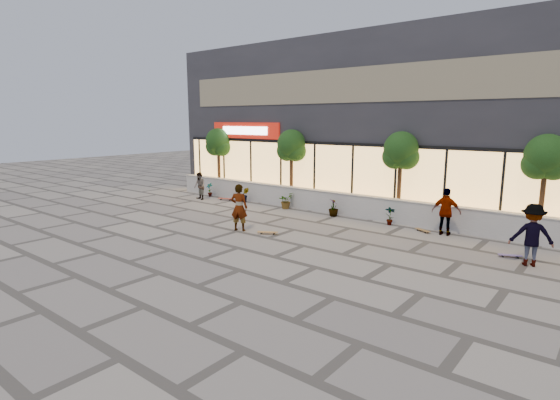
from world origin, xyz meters
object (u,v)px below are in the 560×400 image
Objects in this scene: tree_east at (546,160)px; skater_right_far at (532,235)px; skateboard_center at (268,232)px; skater_center at (239,207)px; tree_mideast at (401,153)px; skater_right_near at (446,212)px; skateboard_right_far at (510,255)px; skateboard_left at (225,199)px; skater_left at (200,186)px; tree_west at (218,144)px; tree_midwest at (291,147)px; skateboard_right_near at (423,230)px.

skater_right_far is (0.28, -3.44, -2.02)m from tree_east.
skater_right_far is 2.42× the size of skateboard_center.
tree_mideast is at bearing -148.49° from skater_center.
tree_east is at bearing -159.94° from skater_right_near.
tree_mideast is 2.13× the size of skater_right_near.
tree_east is 5.36× the size of skateboard_right_far.
skater_right_near is 12.05m from skateboard_left.
skater_center reaches higher than skater_left.
skateboard_center is at bearing 31.23° from skater_right_near.
skater_center is at bearing -5.04° from skater_right_far.
skater_left reaches higher than skateboard_left.
tree_west is 5.50m from tree_midwest.
skater_center is (7.35, -5.90, -2.04)m from tree_west.
skater_left is at bearing 125.85° from skateboard_center.
skater_center is at bearing -72.58° from tree_midwest.
tree_midwest is 2.06× the size of skater_center.
skateboard_right_far is at bearing 143.77° from skater_right_near.
skater_center is at bearing 173.84° from skateboard_right_far.
tree_mideast is 5.36× the size of skateboard_right_far.
skater_right_far is at bearing 10.34° from skater_left.
tree_midwest is 5.45× the size of skateboard_right_near.
skater_right_near is at bearing -5.88° from tree_west.
skateboard_right_far is (15.85, -0.68, -0.69)m from skater_left.
tree_west is 2.13× the size of skater_right_near.
skater_left reaches higher than skateboard_right_near.
tree_west and tree_midwest have the same top height.
skater_left is (-4.69, -2.27, -2.22)m from tree_midwest.
tree_west reaches higher than skateboard_right_far.
tree_midwest is 6.51m from skater_center.
skater_center is 2.13× the size of skateboard_left.
skateboard_left is (-15.23, 1.94, -0.87)m from skater_right_far.
skateboard_left is at bearing -170.97° from tree_mideast.
skateboard_center is (1.26, 0.27, -0.87)m from skater_center.
skater_right_far is 2.15× the size of skateboard_left.
skateboard_left is at bearing -156.50° from tree_midwest.
skater_right_near is at bearing -9.60° from tree_midwest.
tree_west is at bearing 122.11° from skateboard_left.
skateboard_right_near is at bearing -41.03° from tree_mideast.
tree_east is at bearing -104.32° from skater_right_far.
tree_west is 17.00m from tree_east.
tree_east is 2.57× the size of skater_left.
tree_mideast reaches higher than skater_right_far.
skateboard_right_near and skateboard_right_far have the same top height.
skater_center is 1.56m from skateboard_center.
skater_right_far is at bearing -16.29° from tree_midwest.
tree_mideast is at bearing 126.51° from skateboard_right_far.
tree_east is 5.45× the size of skateboard_right_near.
tree_mideast is at bearing -35.68° from skater_right_near.
skateboard_right_near is (7.72, -1.50, -2.91)m from tree_midwest.
tree_midwest is 7.06m from skateboard_center.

